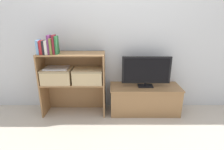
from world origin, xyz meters
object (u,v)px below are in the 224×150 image
object	(u,v)px
tv	(147,71)
book_ivory	(48,47)
tv_stand	(145,99)
book_olive	(53,46)
book_skyblue	(39,47)
book_crimson	(42,47)
book_charcoal	(45,47)
storage_basket_left	(58,75)
storage_basket_right	(89,75)
book_forest	(57,45)
book_plum	(50,45)
laptop	(57,68)
book_maroon	(55,44)

from	to	relation	value
tv	book_ivory	world-z (taller)	book_ivory
tv_stand	book_olive	world-z (taller)	book_olive
book_skyblue	book_crimson	size ratio (longest dim) A/B	1.05
book_charcoal	book_ivory	bearing A→B (deg)	0.00
tv_stand	book_crimson	world-z (taller)	book_crimson
book_olive	storage_basket_left	xyz separation A→B (m)	(0.02, 0.05, -0.42)
book_charcoal	storage_basket_right	xyz separation A→B (m)	(0.56, 0.05, -0.41)
book_crimson	storage_basket_left	size ratio (longest dim) A/B	0.43
book_forest	storage_basket_right	bearing A→B (deg)	7.03
book_plum	storage_basket_right	size ratio (longest dim) A/B	0.60
book_charcoal	laptop	size ratio (longest dim) A/B	0.55
storage_basket_left	tv_stand	bearing A→B (deg)	1.80
book_plum	book_forest	xyz separation A→B (m)	(0.10, 0.00, -0.01)
book_maroon	storage_basket_left	size ratio (longest dim) A/B	0.61
book_plum	storage_basket_left	bearing A→B (deg)	44.43
book_crimson	storage_basket_right	size ratio (longest dim) A/B	0.43
book_forest	storage_basket_left	xyz separation A→B (m)	(-0.05, 0.05, -0.43)
book_charcoal	storage_basket_right	size ratio (longest dim) A/B	0.44
book_maroon	storage_basket_left	xyz separation A→B (m)	(-0.02, 0.05, -0.44)
tv_stand	laptop	distance (m)	1.38
book_charcoal	book_olive	xyz separation A→B (m)	(0.10, 0.00, 0.02)
book_crimson	storage_basket_right	world-z (taller)	book_crimson
book_skyblue	book_ivory	bearing A→B (deg)	-0.00
tv_stand	storage_basket_right	size ratio (longest dim) A/B	2.50
book_crimson	book_ivory	world-z (taller)	book_ivory
tv	storage_basket_right	xyz separation A→B (m)	(-0.84, -0.04, -0.05)
tv	book_crimson	size ratio (longest dim) A/B	3.92
book_ivory	storage_basket_right	size ratio (longest dim) A/B	0.44
book_charcoal	book_ivory	size ratio (longest dim) A/B	0.99
book_skyblue	book_charcoal	distance (m)	0.08
book_ivory	book_maroon	world-z (taller)	book_maroon
book_olive	storage_basket_right	bearing A→B (deg)	6.03
book_forest	storage_basket_right	world-z (taller)	book_forest
tv_stand	book_ivory	size ratio (longest dim) A/B	5.67
book_charcoal	book_maroon	world-z (taller)	book_maroon
tv_stand	book_charcoal	xyz separation A→B (m)	(-1.40, -0.09, 0.81)
book_crimson	book_charcoal	size ratio (longest dim) A/B	0.99
book_plum	book_forest	distance (m)	0.10
book_plum	book_olive	world-z (taller)	book_plum
tv_stand	laptop	size ratio (longest dim) A/B	3.16
book_olive	storage_basket_right	size ratio (longest dim) A/B	0.51
book_forest	laptop	world-z (taller)	book_forest
tv_stand	book_ivory	world-z (taller)	book_ivory
book_ivory	book_olive	distance (m)	0.06
book_skyblue	storage_basket_left	bearing A→B (deg)	13.96
book_forest	book_crimson	bearing A→B (deg)	180.00
book_olive	book_maroon	size ratio (longest dim) A/B	0.84
tv_stand	storage_basket_right	world-z (taller)	storage_basket_right
book_ivory	laptop	world-z (taller)	book_ivory
book_forest	book_plum	bearing A→B (deg)	180.00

